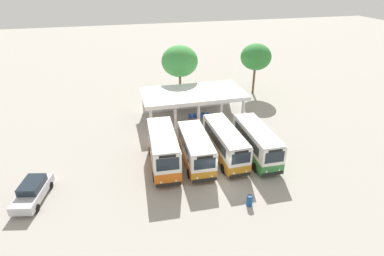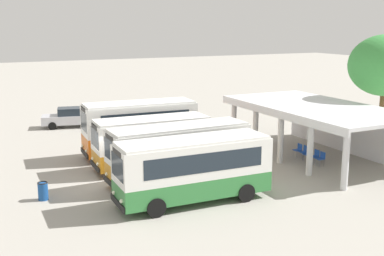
{
  "view_description": "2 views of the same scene",
  "coord_description": "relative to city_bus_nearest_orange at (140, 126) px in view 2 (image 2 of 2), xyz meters",
  "views": [
    {
      "loc": [
        -7.8,
        -21.11,
        16.63
      ],
      "look_at": [
        -0.82,
        6.22,
        2.16
      ],
      "focal_mm": 28.98,
      "sensor_mm": 36.0,
      "label": 1
    },
    {
      "loc": [
        24.56,
        -7.1,
        8.4
      ],
      "look_at": [
        -0.58,
        5.19,
        2.37
      ],
      "focal_mm": 45.33,
      "sensor_mm": 36.0,
      "label": 2
    }
  ],
  "objects": [
    {
      "name": "ground_plane",
      "position": [
        4.32,
        -3.26,
        -1.93
      ],
      "size": [
        180.0,
        180.0,
        0.0
      ],
      "primitive_type": "plane",
      "color": "#A39E93"
    },
    {
      "name": "terminal_canopy",
      "position": [
        5.38,
        10.42,
        0.73
      ],
      "size": [
        12.38,
        6.43,
        3.4
      ],
      "color": "silver",
      "rests_on": "ground"
    },
    {
      "name": "waiting_chair_fifth_seat",
      "position": [
        7.03,
        8.98,
        -1.41
      ],
      "size": [
        0.45,
        0.45,
        0.86
      ],
      "color": "slate",
      "rests_on": "ground"
    },
    {
      "name": "waiting_chair_end_by_column",
      "position": [
        4.8,
        9.03,
        -1.41
      ],
      "size": [
        0.45,
        0.45,
        0.86
      ],
      "color": "slate",
      "rests_on": "ground"
    },
    {
      "name": "waiting_chair_middle_seat",
      "position": [
        5.92,
        8.95,
        -1.41
      ],
      "size": [
        0.45,
        0.45,
        0.86
      ],
      "color": "slate",
      "rests_on": "ground"
    },
    {
      "name": "city_bus_nearest_orange",
      "position": [
        0.0,
        0.0,
        0.0
      ],
      "size": [
        2.71,
        7.35,
        3.52
      ],
      "color": "black",
      "rests_on": "ground"
    },
    {
      "name": "city_bus_fourth_amber",
      "position": [
        9.07,
        -0.61,
        -0.2
      ],
      "size": [
        2.44,
        7.59,
        3.13
      ],
      "color": "black",
      "rests_on": "ground"
    },
    {
      "name": "parked_car_flank",
      "position": [
        -10.97,
        -2.1,
        -1.1
      ],
      "size": [
        2.7,
        4.77,
        1.62
      ],
      "color": "black",
      "rests_on": "ground"
    },
    {
      "name": "waiting_chair_second_from_end",
      "position": [
        5.36,
        9.07,
        -1.41
      ],
      "size": [
        0.45,
        0.45,
        0.86
      ],
      "color": "slate",
      "rests_on": "ground"
    },
    {
      "name": "city_bus_second_in_row",
      "position": [
        3.02,
        -0.33,
        -0.24
      ],
      "size": [
        2.59,
        6.96,
        3.04
      ],
      "color": "black",
      "rests_on": "ground"
    },
    {
      "name": "waiting_chair_fourth_seat",
      "position": [
        6.48,
        9.02,
        -1.41
      ],
      "size": [
        0.45,
        0.45,
        0.86
      ],
      "color": "slate",
      "rests_on": "ground"
    },
    {
      "name": "litter_bin_apron",
      "position": [
        5.61,
        -7.05,
        -1.48
      ],
      "size": [
        0.49,
        0.49,
        0.9
      ],
      "color": "#19478C",
      "rests_on": "ground"
    },
    {
      "name": "city_bus_middle_cream",
      "position": [
        6.05,
        0.03,
        -0.19
      ],
      "size": [
        2.32,
        7.82,
        3.13
      ],
      "color": "black",
      "rests_on": "ground"
    }
  ]
}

